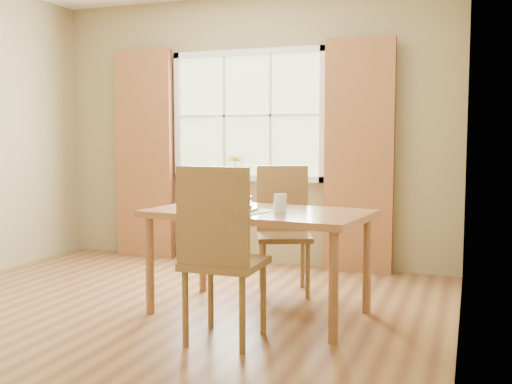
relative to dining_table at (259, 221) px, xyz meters
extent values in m
cube|color=brown|center=(-0.72, -0.19, -0.69)|extent=(4.20, 3.80, 0.02)
cube|color=#908156|center=(-0.72, 1.72, 0.67)|extent=(4.20, 0.02, 2.70)
cube|color=#908156|center=(1.39, -0.19, 0.67)|extent=(0.02, 3.80, 2.70)
cube|color=#B9D29F|center=(-0.72, 1.69, 0.82)|extent=(1.50, 0.02, 1.20)
cube|color=white|center=(-0.72, 1.66, 1.45)|extent=(1.62, 0.04, 0.06)
cube|color=white|center=(-0.72, 1.66, 0.19)|extent=(1.62, 0.04, 0.06)
cube|color=white|center=(-1.50, 1.66, 0.82)|extent=(0.06, 0.04, 1.32)
cube|color=white|center=(0.06, 1.66, 0.82)|extent=(0.06, 0.04, 1.32)
cube|color=white|center=(-0.72, 1.67, 0.82)|extent=(1.50, 0.03, 0.02)
cube|color=maroon|center=(-1.87, 1.59, 0.42)|extent=(0.65, 0.08, 2.20)
cube|color=maroon|center=(0.43, 1.59, 0.42)|extent=(0.65, 0.08, 2.20)
cube|color=brown|center=(0.00, 0.00, 0.05)|extent=(1.65, 1.06, 0.05)
cylinder|color=brown|center=(-0.74, -0.27, -0.33)|extent=(0.06, 0.06, 0.71)
cylinder|color=brown|center=(0.65, -0.44, -0.33)|extent=(0.06, 0.06, 0.71)
cylinder|color=brown|center=(-0.65, 0.44, -0.33)|extent=(0.06, 0.06, 0.71)
cylinder|color=brown|center=(0.74, 0.27, -0.33)|extent=(0.06, 0.06, 0.71)
cube|color=brown|center=(0.00, -0.62, -0.19)|extent=(0.46, 0.46, 0.04)
cube|color=brown|center=(0.00, -0.83, 0.13)|extent=(0.46, 0.04, 0.59)
cylinder|color=brown|center=(-0.19, -0.81, -0.44)|extent=(0.04, 0.04, 0.47)
cylinder|color=brown|center=(0.19, -0.81, -0.44)|extent=(0.04, 0.04, 0.47)
cylinder|color=brown|center=(-0.19, -0.43, -0.44)|extent=(0.04, 0.04, 0.47)
cylinder|color=brown|center=(0.19, -0.43, -0.44)|extent=(0.04, 0.04, 0.47)
cube|color=brown|center=(0.00, 0.62, -0.22)|extent=(0.57, 0.57, 0.04)
cube|color=brown|center=(-0.07, 0.80, 0.08)|extent=(0.42, 0.20, 0.56)
cylinder|color=brown|center=(-0.10, 0.39, -0.46)|extent=(0.04, 0.04, 0.44)
cylinder|color=brown|center=(0.23, 0.52, -0.46)|extent=(0.04, 0.04, 0.44)
cylinder|color=brown|center=(-0.23, 0.72, -0.46)|extent=(0.04, 0.04, 0.44)
cylinder|color=brown|center=(0.10, 0.85, -0.46)|extent=(0.04, 0.04, 0.44)
cube|color=beige|center=(-0.13, -0.10, 0.08)|extent=(0.51, 0.42, 0.01)
cube|color=#89CF33|center=(-0.10, -0.12, 0.09)|extent=(0.24, 0.24, 0.01)
ellipsoid|color=#EB9750|center=(-0.06, -0.15, 0.12)|extent=(0.16, 0.12, 0.04)
ellipsoid|color=#4C8C2D|center=(-0.02, -0.17, 0.13)|extent=(0.08, 0.05, 0.01)
cylinder|color=red|center=(-0.07, -0.15, 0.15)|extent=(0.08, 0.08, 0.01)
cylinder|color=red|center=(-0.04, -0.14, 0.15)|extent=(0.07, 0.07, 0.01)
ellipsoid|color=#EB9750|center=(-0.06, -0.15, 0.18)|extent=(0.16, 0.12, 0.05)
cylinder|color=silver|center=(0.20, -0.11, 0.14)|extent=(0.09, 0.09, 0.13)
cylinder|color=silver|center=(0.20, -0.11, 0.13)|extent=(0.08, 0.08, 0.11)
cylinder|color=silver|center=(-0.27, 0.22, 0.17)|extent=(0.08, 0.08, 0.19)
cylinder|color=silver|center=(-0.27, 0.22, 0.13)|extent=(0.06, 0.06, 0.09)
cylinder|color=#3D7028|center=(-0.27, 0.22, 0.26)|extent=(0.01, 0.01, 0.36)
cylinder|color=#3D7028|center=(-0.26, 0.21, 0.23)|extent=(0.01, 0.01, 0.29)
cylinder|color=#3D7028|center=(-0.28, 0.23, 0.20)|extent=(0.01, 0.01, 0.25)
camera|label=1|loc=(1.43, -4.02, 0.60)|focal=42.00mm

